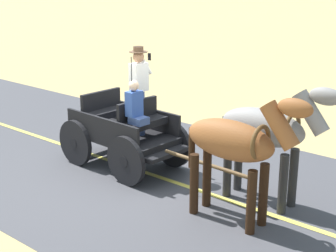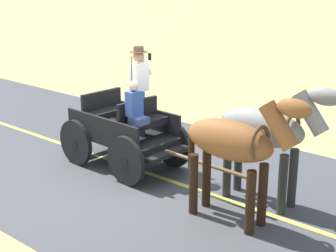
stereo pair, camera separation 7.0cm
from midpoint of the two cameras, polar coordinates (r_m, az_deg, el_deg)
ground_plane at (r=10.47m, az=-3.44°, el=-4.98°), size 200.00×200.00×0.00m
road_surface at (r=10.47m, az=-3.44°, el=-4.96°), size 6.45×160.00×0.01m
road_centre_stripe at (r=10.47m, az=-3.44°, el=-4.94°), size 0.12×160.00×0.00m
horse_drawn_carriage at (r=10.45m, az=-4.88°, el=-0.32°), size 1.51×4.51×2.50m
horse_near_side at (r=8.77m, az=10.84°, el=-0.53°), size 0.58×2.13×2.21m
horse_off_side at (r=8.04m, az=7.30°, el=-2.01°), size 0.57×2.13×2.21m
traffic_cone at (r=14.32m, az=-4.81°, el=2.18°), size 0.32×0.32×0.50m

